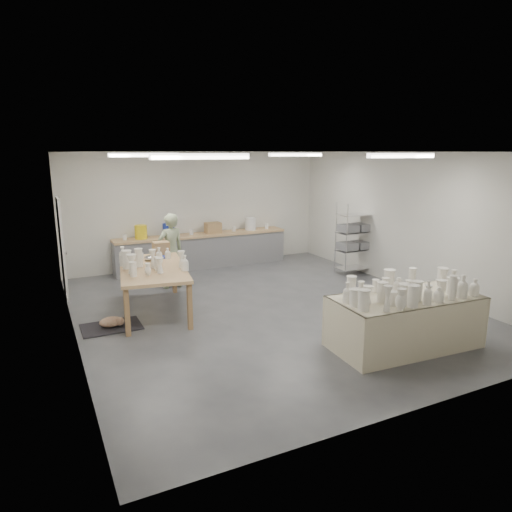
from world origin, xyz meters
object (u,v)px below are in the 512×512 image
potter (171,251)px  red_stool (169,271)px  drying_table (405,319)px  work_table (151,266)px

potter → red_stool: (0.00, 0.27, -0.53)m
drying_table → red_stool: size_ratio=5.41×
drying_table → work_table: (-3.13, 3.41, 0.44)m
drying_table → work_table: 4.65m
drying_table → work_table: work_table is taller
work_table → red_stool: size_ratio=5.72×
drying_table → red_stool: drying_table is taller
work_table → potter: bearing=70.1°
red_stool → work_table: bearing=-115.0°
potter → red_stool: potter is taller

